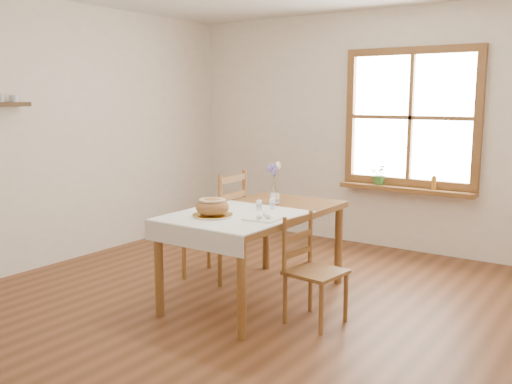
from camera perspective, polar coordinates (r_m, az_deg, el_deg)
ground at (r=4.64m, az=-2.15°, el=-11.54°), size 5.00×5.00×0.00m
room_walls at (r=4.33m, az=-2.29°, el=10.04°), size 4.60×5.10×2.65m
window at (r=6.30m, az=15.24°, el=7.20°), size 1.46×0.08×1.46m
window_sill at (r=6.31m, az=14.74°, el=0.27°), size 1.46×0.20×0.05m
dining_table at (r=4.68m, az=0.00°, el=-2.84°), size 0.90×1.60×0.75m
table_linen at (r=4.42m, az=-2.24°, el=-2.39°), size 0.91×0.99×0.01m
chair_left at (r=5.29m, az=-4.24°, el=-3.26°), size 0.52×0.50×1.00m
chair_right at (r=4.26m, az=6.02°, el=-7.80°), size 0.43×0.42×0.81m
bread_plate at (r=4.38m, az=-4.36°, el=-2.35°), size 0.37×0.37×0.02m
bread_loaf at (r=4.36m, az=-4.38°, el=-1.34°), size 0.26×0.26×0.14m
egg_napkin at (r=4.26m, az=0.64°, el=-2.68°), size 0.26×0.23×0.01m
eggs at (r=4.26m, az=0.64°, el=-2.33°), size 0.20×0.19×0.04m
salt_shaker at (r=4.61m, az=0.29°, el=-1.27°), size 0.05×0.05×0.09m
pepper_shaker at (r=4.66m, az=1.64°, el=-1.12°), size 0.06×0.06×0.09m
flower_vase at (r=4.92m, az=1.89°, el=-0.71°), size 0.10×0.10×0.09m
lavender_bouquet at (r=4.90m, az=1.91°, el=1.32°), size 0.14×0.14×0.26m
potted_plant at (r=6.39m, az=12.30°, el=1.51°), size 0.22×0.24×0.17m
amber_bottle at (r=6.20m, az=17.36°, el=0.92°), size 0.06×0.06×0.15m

